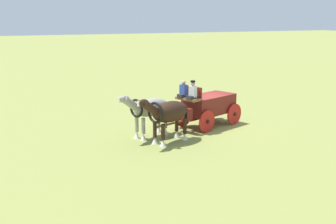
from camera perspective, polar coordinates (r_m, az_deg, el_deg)
ground_plane at (r=23.52m, az=5.41°, el=-1.79°), size 220.00×220.00×0.00m
show_wagon at (r=23.13m, az=5.20°, el=0.90°), size 5.72×3.00×2.69m
draft_horse_near at (r=20.04m, az=0.01°, el=-0.16°), size 3.04×1.70×2.28m
draft_horse_off at (r=20.94m, az=-2.54°, el=0.37°), size 3.04×1.66×2.28m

